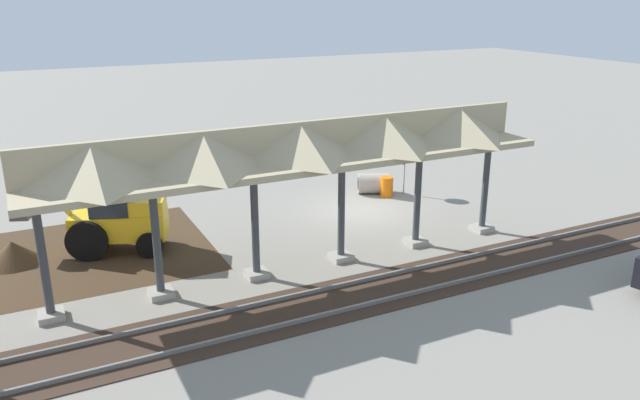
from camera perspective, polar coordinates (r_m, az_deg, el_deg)
The scene contains 9 objects.
ground_plane at distance 26.12m, azimuth 3.76°, elevation -0.96°, with size 120.00×120.00×0.00m, color gray.
dirt_work_zone at distance 23.27m, azimuth -21.91°, elevation -4.83°, with size 9.45×7.00×0.01m, color #42301E.
platform_canopy at distance 19.43m, azimuth -1.95°, elevation 5.01°, with size 16.50×3.20×4.90m.
rail_tracks at distance 21.05m, azimuth 12.92°, elevation -6.28°, with size 60.00×2.58×0.15m.
stop_sign at distance 28.00m, azimuth 7.76°, elevation 3.51°, with size 0.64×0.46×2.13m.
backhoe at distance 22.74m, azimuth -18.27°, elevation -1.50°, with size 5.13×2.91×2.82m.
dirt_mound at distance 23.51m, azimuth -26.15°, elevation -5.19°, with size 3.74×3.74×1.55m, color #42301E.
concrete_pipe at distance 28.28m, azimuth 4.88°, elevation 1.52°, with size 1.62×1.42×0.92m.
traffic_barrel at distance 27.90m, azimuth 6.12°, elevation 1.22°, with size 0.56×0.56×0.90m, color orange.
Camera 1 is at (12.46, 21.26, 8.68)m, focal length 35.00 mm.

